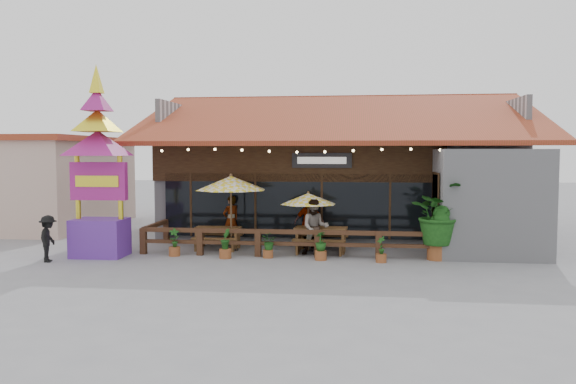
# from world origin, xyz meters

# --- Properties ---
(ground) EXTENTS (100.00, 100.00, 0.00)m
(ground) POSITION_xyz_m (0.00, 0.00, 0.00)
(ground) COLOR gray
(ground) RESTS_ON ground
(restaurant_building) EXTENTS (15.50, 14.73, 6.09)m
(restaurant_building) POSITION_xyz_m (0.26, 6.61, 2.21)
(restaurant_building) COLOR #B1B1B6
(restaurant_building) RESTS_ON ground
(patio_railing) EXTENTS (10.00, 2.60, 0.92)m
(patio_railing) POSITION_xyz_m (-2.25, -0.27, 0.61)
(patio_railing) COLOR #4A281A
(patio_railing) RESTS_ON ground
(neighbor_building) EXTENTS (8.40, 8.40, 4.22)m
(neighbor_building) POSITION_xyz_m (-15.00, 6.00, 2.14)
(neighbor_building) COLOR #C6AA95
(neighbor_building) RESTS_ON ground
(umbrella_left) EXTENTS (3.18, 3.18, 2.75)m
(umbrella_left) POSITION_xyz_m (-3.66, 0.60, 2.39)
(umbrella_left) COLOR brown
(umbrella_left) RESTS_ON ground
(umbrella_right) EXTENTS (2.56, 2.56, 2.14)m
(umbrella_right) POSITION_xyz_m (-0.90, 0.61, 1.86)
(umbrella_right) COLOR brown
(umbrella_right) RESTS_ON ground
(picnic_table_left) EXTENTS (1.67, 1.45, 0.79)m
(picnic_table_left) POSITION_xyz_m (-4.20, 0.81, 0.53)
(picnic_table_left) COLOR brown
(picnic_table_left) RESTS_ON ground
(picnic_table_right) EXTENTS (1.90, 1.66, 0.87)m
(picnic_table_right) POSITION_xyz_m (-0.45, 0.57, 0.59)
(picnic_table_right) COLOR brown
(picnic_table_right) RESTS_ON ground
(thai_sign_tower) EXTENTS (2.58, 2.58, 6.87)m
(thai_sign_tower) POSITION_xyz_m (-7.77, -1.10, 3.63)
(thai_sign_tower) COLOR #5E2A9B
(thai_sign_tower) RESTS_ON ground
(tropical_plant) EXTENTS (2.43, 2.41, 2.54)m
(tropical_plant) POSITION_xyz_m (3.41, -0.37, 1.46)
(tropical_plant) COLOR brown
(tropical_plant) RESTS_ON ground
(diner_a) EXTENTS (0.80, 0.80, 1.87)m
(diner_a) POSITION_xyz_m (-3.90, 1.66, 0.94)
(diner_a) COLOR #3C2713
(diner_a) RESTS_ON ground
(diner_b) EXTENTS (1.00, 0.81, 1.91)m
(diner_b) POSITION_xyz_m (-0.61, -0.05, 0.95)
(diner_b) COLOR #3C2713
(diner_b) RESTS_ON ground
(diner_c) EXTENTS (1.12, 0.52, 1.87)m
(diner_c) POSITION_xyz_m (-0.92, 1.38, 0.93)
(diner_c) COLOR #3C2713
(diner_c) RESTS_ON ground
(pedestrian) EXTENTS (0.77, 1.07, 1.50)m
(pedestrian) POSITION_xyz_m (-8.99, -2.21, 0.75)
(pedestrian) COLOR black
(pedestrian) RESTS_ON ground
(planter_a) EXTENTS (0.39, 0.38, 0.94)m
(planter_a) POSITION_xyz_m (-5.32, -0.75, 0.39)
(planter_a) COLOR brown
(planter_a) RESTS_ON ground
(planter_b) EXTENTS (0.40, 0.40, 0.98)m
(planter_b) POSITION_xyz_m (-3.51, -0.96, 0.44)
(planter_b) COLOR brown
(planter_b) RESTS_ON ground
(planter_c) EXTENTS (0.62, 0.58, 0.83)m
(planter_c) POSITION_xyz_m (-2.13, -0.72, 0.47)
(planter_c) COLOR brown
(planter_c) RESTS_ON ground
(planter_d) EXTENTS (0.50, 0.50, 0.94)m
(planter_d) POSITION_xyz_m (-0.37, -0.90, 0.45)
(planter_d) COLOR brown
(planter_d) RESTS_ON ground
(planter_e) EXTENTS (0.34, 0.36, 0.83)m
(planter_e) POSITION_xyz_m (1.56, -1.06, 0.35)
(planter_e) COLOR brown
(planter_e) RESTS_ON ground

